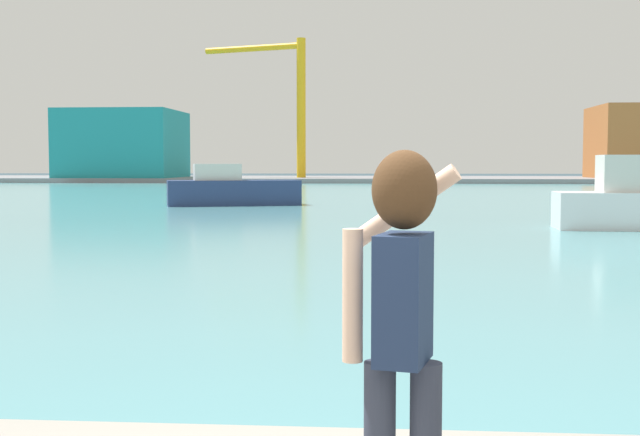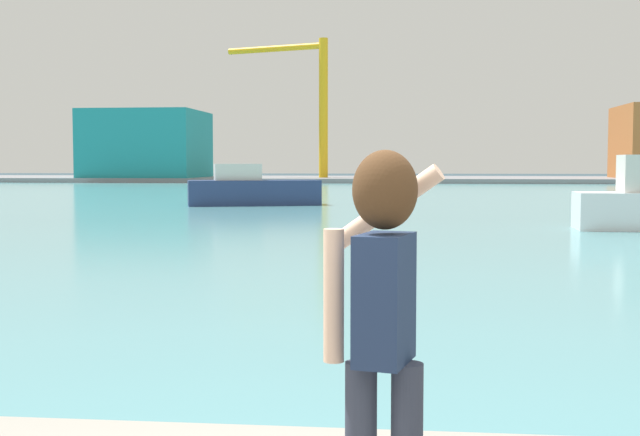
# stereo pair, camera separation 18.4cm
# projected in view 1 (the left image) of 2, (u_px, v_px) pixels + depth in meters

# --- Properties ---
(ground_plane) EXTENTS (220.00, 220.00, 0.00)m
(ground_plane) POSITION_uv_depth(u_px,v_px,m) (380.00, 196.00, 53.09)
(ground_plane) COLOR #334751
(harbor_water) EXTENTS (140.00, 100.00, 0.02)m
(harbor_water) POSITION_uv_depth(u_px,v_px,m) (380.00, 195.00, 55.08)
(harbor_water) COLOR #599EA8
(harbor_water) RESTS_ON ground_plane
(far_shore_dock) EXTENTS (140.00, 20.00, 0.49)m
(far_shore_dock) POSITION_uv_depth(u_px,v_px,m) (382.00, 179.00, 94.86)
(far_shore_dock) COLOR gray
(far_shore_dock) RESTS_ON ground_plane
(person_photographer) EXTENTS (0.53, 0.57, 1.74)m
(person_photographer) POSITION_uv_depth(u_px,v_px,m) (401.00, 306.00, 3.60)
(person_photographer) COLOR #2D3342
(person_photographer) RESTS_ON quay_promenade
(boat_moored) EXTENTS (6.81, 3.73, 2.07)m
(boat_moored) POSITION_uv_depth(u_px,v_px,m) (231.00, 190.00, 41.54)
(boat_moored) COLOR navy
(boat_moored) RESTS_ON harbor_water
(warehouse_left) EXTENTS (12.36, 12.07, 7.46)m
(warehouse_left) POSITION_uv_depth(u_px,v_px,m) (124.00, 144.00, 93.60)
(warehouse_left) COLOR teal
(warehouse_left) RESTS_ON far_shore_dock
(port_crane) EXTENTS (11.98, 4.76, 15.31)m
(port_crane) POSITION_uv_depth(u_px,v_px,m) (287.00, 91.00, 92.53)
(port_crane) COLOR yellow
(port_crane) RESTS_ON far_shore_dock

